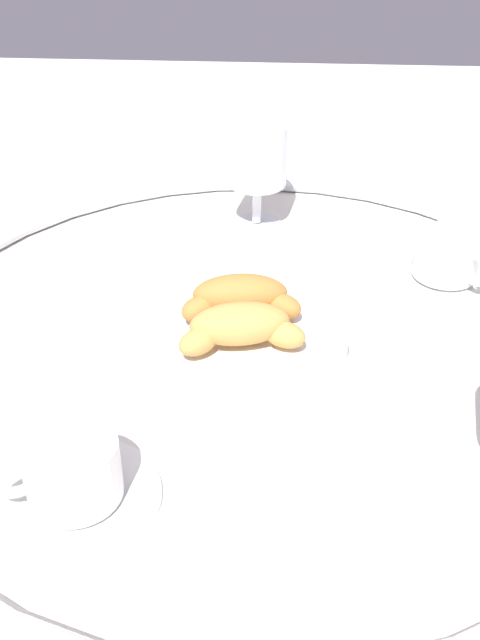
{
  "coord_description": "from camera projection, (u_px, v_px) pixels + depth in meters",
  "views": [
    {
      "loc": [
        -0.03,
        0.63,
        0.45
      ],
      "look_at": [
        0.02,
        0.01,
        0.03
      ],
      "focal_mm": 40.86,
      "sensor_mm": 36.0,
      "label": 1
    }
  ],
  "objects": [
    {
      "name": "sugar_packet",
      "position": [
        386.0,
        438.0,
        0.64
      ],
      "size": [
        0.06,
        0.06,
        0.01
      ],
      "primitive_type": "cube",
      "rotation": [
        0.0,
        0.0,
        0.57
      ],
      "color": "white",
      "rests_on": "ground_plane"
    },
    {
      "name": "coffee_cup_near",
      "position": [
        72.0,
        477.0,
        0.57
      ],
      "size": [
        0.14,
        0.14,
        0.06
      ],
      "color": "white",
      "rests_on": "ground_plane"
    },
    {
      "name": "juice_glass_right",
      "position": [
        257.0,
        160.0,
        0.94
      ],
      "size": [
        0.08,
        0.08,
        0.14
      ],
      "color": "white",
      "rests_on": "ground_plane"
    },
    {
      "name": "croissant_large",
      "position": [
        240.0,
        297.0,
        0.76
      ],
      "size": [
        0.14,
        0.07,
        0.04
      ],
      "color": "#BC7A38",
      "rests_on": "pastry_plate"
    },
    {
      "name": "pastry_plate",
      "position": [
        240.0,
        334.0,
        0.76
      ],
      "size": [
        0.23,
        0.23,
        0.02
      ],
      "color": "white",
      "rests_on": "ground_plane"
    },
    {
      "name": "table_chrome_rim",
      "position": [
        256.0,
        329.0,
        0.77
      ],
      "size": [
        0.8,
        0.8,
        0.02
      ],
      "primitive_type": "torus",
      "color": "silver",
      "rests_on": "ground_plane"
    },
    {
      "name": "croissant_small",
      "position": [
        240.0,
        327.0,
        0.72
      ],
      "size": [
        0.13,
        0.08,
        0.04
      ],
      "color": "#D6994C",
      "rests_on": "pastry_plate"
    },
    {
      "name": "ground_plane",
      "position": [
        256.0,
        339.0,
        0.77
      ],
      "size": [
        2.2,
        2.2,
        0.0
      ],
      "primitive_type": "plane",
      "color": "silver"
    },
    {
      "name": "folded_napkin",
      "position": [
        257.0,
        571.0,
        0.53
      ],
      "size": [
        0.13,
        0.13,
        0.01
      ],
      "primitive_type": "cube",
      "rotation": [
        0.0,
        0.0,
        0.26
      ],
      "color": "silver",
      "rests_on": "ground_plane"
    },
    {
      "name": "coffee_cup_far",
      "position": [
        447.0,
        262.0,
        0.86
      ],
      "size": [
        0.14,
        0.14,
        0.06
      ],
      "color": "white",
      "rests_on": "ground_plane"
    }
  ]
}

